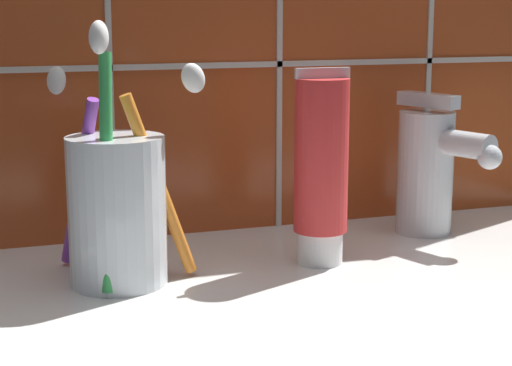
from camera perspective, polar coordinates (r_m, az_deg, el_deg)
sink_counter at (r=62.74cm, az=5.97°, el=-7.77°), size 60.31×37.42×2.00cm
tile_wall_backsplash at (r=76.80cm, az=0.29°, el=11.92°), size 70.31×1.72×44.33cm
toothbrush_cup at (r=62.28cm, az=-9.25°, el=-1.50°), size 11.27×11.67×19.07cm
toothpaste_tube at (r=66.24cm, az=4.36°, el=1.01°), size 4.41×4.20×15.31cm
sink_faucet at (r=76.71cm, az=11.53°, el=1.06°), size 5.78×10.42×12.46cm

